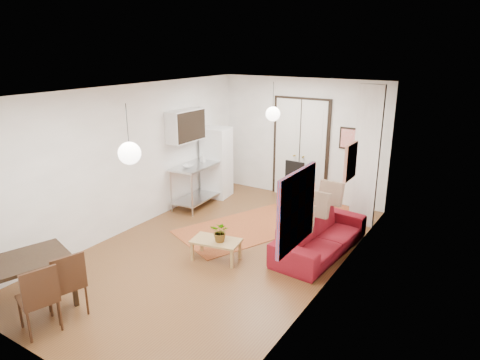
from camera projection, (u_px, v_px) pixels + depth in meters
The scene contains 27 objects.
floor at pixel (219, 250), 7.89m from camera, with size 7.00×7.00×0.00m, color brown.
ceiling at pixel (217, 90), 7.02m from camera, with size 4.20×7.00×0.02m, color silver.
wall_back at pixel (301, 139), 10.28m from camera, with size 4.20×0.02×2.90m, color white.
wall_front at pixel (33, 253), 4.63m from camera, with size 4.20×0.02×2.90m, color white.
wall_left at pixel (132, 158), 8.52m from camera, with size 0.02×7.00×2.90m, color white.
wall_right at pixel (333, 196), 6.39m from camera, with size 0.02×7.00×2.90m, color white.
double_doors at pixel (300, 150), 10.32m from camera, with size 1.44×0.06×2.50m, color silver.
stub_partition at pixel (366, 158), 8.57m from camera, with size 0.50×0.10×2.90m, color white.
wall_cabinet at pixel (186, 126), 9.50m from camera, with size 0.35×1.00×0.70m, color white.
painting_popart at pixel (296, 209), 5.33m from camera, with size 0.05×1.00×1.00m, color red.
painting_abstract at pixel (351, 161), 6.94m from camera, with size 0.05×0.50×0.60m, color white.
poster_back at pixel (348, 139), 9.63m from camera, with size 0.40×0.03×0.50m, color red.
print_left at pixel (194, 120), 9.97m from camera, with size 0.03×0.44×0.54m, color #9C5D41.
pendant_back at pixel (273, 114), 8.83m from camera, with size 0.30×0.30×0.80m.
pendant_front at pixel (129, 153), 5.60m from camera, with size 0.30×0.30×0.80m.
kilim_rug at pixel (271, 221), 9.16m from camera, with size 1.52×4.04×0.01m, color #AC572B.
sofa at pixel (320, 235), 7.72m from camera, with size 0.87×2.24×0.65m, color maroon.
coffee_table at pixel (216, 243), 7.43m from camera, with size 0.91×0.62×0.37m.
potted_plant at pixel (221, 232), 7.31m from camera, with size 0.28×0.33×0.36m, color #2A5F2C.
kitchen_counter at pixel (197, 179), 9.89m from camera, with size 0.72×1.33×0.99m.
bowl at pixel (188, 166), 9.54m from camera, with size 0.23×0.23×0.06m, color beige.
soap_bottle at pixel (203, 158), 9.96m from camera, with size 0.10×0.09×0.21m, color #5092AE.
fridge at pixel (217, 162), 10.48m from camera, with size 0.61×0.61×1.72m, color white.
dining_table at pixel (13, 268), 5.84m from camera, with size 1.19×1.59×0.78m.
dining_chair_near at pixel (71, 274), 5.93m from camera, with size 0.58×0.71×0.97m.
dining_chair_far at pixel (44, 288), 5.59m from camera, with size 0.58×0.71×0.97m.
black_side_chair at pixel (300, 176), 10.27m from camera, with size 0.49×0.49×1.04m.
Camera 1 is at (4.13, -5.84, 3.60)m, focal length 32.00 mm.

